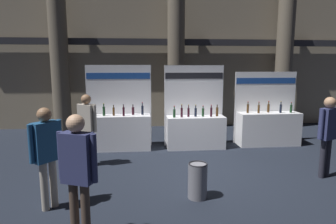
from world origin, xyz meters
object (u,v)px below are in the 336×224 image
Objects in this scene: exhibitor_booth_2 at (268,126)px; visitor_1 at (78,167)px; visitor_3 at (87,124)px; exhibitor_booth_1 at (195,128)px; exhibitor_booth_0 at (119,128)px; visitor_0 at (328,130)px; trash_bin at (198,180)px; visitor_4 at (46,149)px.

exhibitor_booth_2 is 6.68m from visitor_1.
visitor_3 is (-5.22, -1.44, 0.46)m from exhibitor_booth_2.
exhibitor_booth_1 is 3.24m from visitor_3.
exhibitor_booth_0 reaches higher than exhibitor_booth_2.
visitor_0 is 5.25m from visitor_1.
trash_bin is at bearing -100.15° from exhibitor_booth_1.
visitor_0 reaches higher than trash_bin.
exhibitor_booth_2 reaches higher than visitor_4.
trash_bin is 0.38× the size of visitor_0.
exhibitor_booth_2 is 6.59m from visitor_4.
exhibitor_booth_0 is at bearing -70.68° from visitor_1.
trash_bin is at bearing -125.52° from visitor_1.
exhibitor_booth_1 reaches higher than visitor_4.
exhibitor_booth_1 is at bearing -96.55° from visitor_1.
visitor_1 is (-0.24, -4.58, 0.47)m from exhibitor_booth_0.
exhibitor_booth_2 is at bearing 0.56° from exhibitor_booth_0.
exhibitor_booth_1 is 2.31m from exhibitor_booth_2.
exhibitor_booth_0 is at bearing -154.73° from visitor_4.
exhibitor_booth_2 is 1.27× the size of visitor_3.
visitor_0 is 1.01× the size of visitor_4.
exhibitor_booth_0 is at bearing 178.41° from exhibitor_booth_1.
visitor_3 is at bearing -155.46° from exhibitor_booth_1.
visitor_1 is at bearing -147.79° from trash_bin.
visitor_1 reaches higher than visitor_3.
visitor_0 is (2.40, -2.60, 0.46)m from exhibitor_booth_1.
exhibitor_booth_0 is 1.39× the size of visitor_4.
exhibitor_booth_2 reaches higher than visitor_1.
visitor_0 is at bearing 13.73° from trash_bin.
exhibitor_booth_1 reaches higher than visitor_1.
exhibitor_booth_0 is 1.09× the size of exhibitor_booth_2.
visitor_4 is at bearing -105.22° from exhibitor_booth_0.
visitor_4 is at bearing -67.01° from visitor_3.
exhibitor_booth_2 is at bearing 163.47° from visitor_4.
visitor_1 is 1.28m from visitor_4.
exhibitor_booth_2 is at bearing -113.72° from visitor_1.
visitor_3 reaches higher than trash_bin.
exhibitor_booth_2 is at bearing 2.67° from exhibitor_booth_1.
visitor_1 is (-2.49, -4.52, 0.49)m from exhibitor_booth_1.
exhibitor_booth_2 is 1.24× the size of visitor_1.
visitor_3 is at bearing -147.45° from visitor_4.
exhibitor_booth_0 is at bearing -53.14° from visitor_0.
exhibitor_booth_1 is 1.39× the size of visitor_3.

